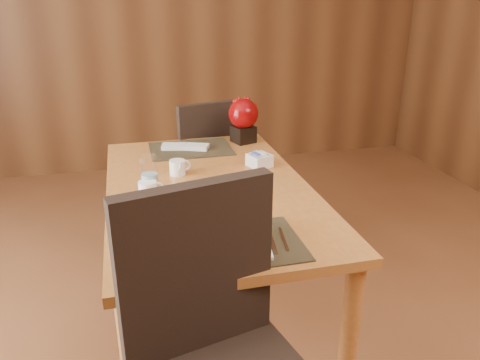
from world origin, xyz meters
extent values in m
cube|color=#5A341A|center=(0.00, 3.00, 1.40)|extent=(5.00, 0.02, 2.80)
cube|color=#B36F31|center=(0.00, 0.60, 0.73)|extent=(0.90, 1.50, 0.04)
cylinder|color=#B36F31|center=(-0.39, 1.29, 0.35)|extent=(0.07, 0.07, 0.71)
cylinder|color=#B36F31|center=(0.39, -0.09, 0.35)|extent=(0.07, 0.07, 0.71)
cylinder|color=#B36F31|center=(0.39, 1.29, 0.35)|extent=(0.07, 0.07, 0.71)
cube|color=black|center=(0.00, 0.05, 0.75)|extent=(0.45, 0.33, 0.01)
cube|color=black|center=(0.00, 1.15, 0.75)|extent=(0.45, 0.33, 0.01)
cube|color=white|center=(-0.02, 0.07, 0.76)|extent=(0.30, 0.30, 0.01)
cube|color=white|center=(-0.02, 0.07, 0.81)|extent=(0.22, 0.22, 0.09)
cylinder|color=tan|center=(-0.02, 0.07, 0.81)|extent=(0.18, 0.18, 0.07)
cylinder|color=white|center=(-0.27, 0.51, 0.75)|extent=(0.15, 0.15, 0.01)
cylinder|color=white|center=(-0.27, 0.51, 0.80)|extent=(0.09, 0.09, 0.07)
cylinder|color=black|center=(-0.27, 0.51, 0.83)|extent=(0.07, 0.07, 0.01)
cylinder|color=white|center=(-0.26, 0.57, 0.84)|extent=(0.10, 0.10, 0.18)
cube|color=white|center=(0.30, 0.80, 0.78)|extent=(0.13, 0.13, 0.06)
cube|color=black|center=(0.32, 1.21, 0.80)|extent=(0.15, 0.15, 0.10)
sphere|color=#880507|center=(0.32, 1.21, 0.92)|extent=(0.17, 0.17, 0.17)
cube|color=white|center=(-0.31, 0.08, 0.75)|extent=(0.17, 0.17, 0.01)
cube|color=black|center=(-0.17, -0.15, 0.81)|extent=(0.48, 0.16, 0.55)
cube|color=black|center=(0.11, 1.61, 0.44)|extent=(0.54, 0.54, 0.06)
cube|color=black|center=(0.16, 1.41, 0.71)|extent=(0.42, 0.15, 0.48)
cylinder|color=black|center=(0.24, 1.83, 0.21)|extent=(0.03, 0.03, 0.41)
cylinder|color=black|center=(0.34, 1.48, 0.21)|extent=(0.03, 0.03, 0.41)
cylinder|color=black|center=(-0.11, 1.74, 0.21)|extent=(0.03, 0.03, 0.41)
cylinder|color=black|center=(-0.02, 1.39, 0.21)|extent=(0.03, 0.03, 0.41)
camera|label=1|loc=(-0.34, -1.33, 1.57)|focal=35.00mm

